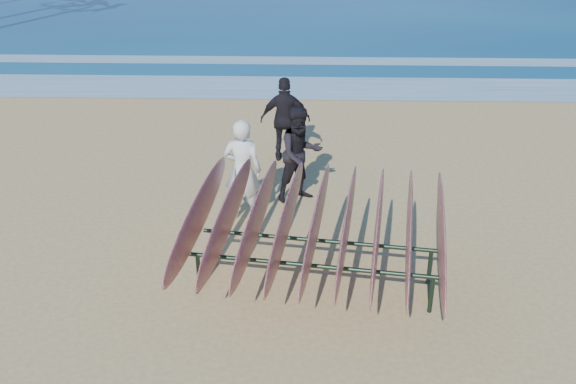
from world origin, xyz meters
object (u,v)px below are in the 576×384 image
surfboard_rack (316,226)px  person_dark_a (300,154)px  person_dark_b (285,119)px  person_white (243,170)px

surfboard_rack → person_dark_a: (-0.24, 2.69, -0.07)m
person_dark_a → person_dark_b: (-0.33, 1.86, 0.01)m
person_white → person_dark_a: (0.89, 0.74, -0.00)m
person_white → person_dark_a: person_white is taller
surfboard_rack → person_dark_b: bearing=105.4°
surfboard_rack → person_dark_b: 4.58m
surfboard_rack → person_white: (-1.13, 1.95, -0.07)m
person_white → person_dark_a: bearing=-135.0°
surfboard_rack → person_dark_a: 2.70m
person_dark_b → person_white: bearing=75.2°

